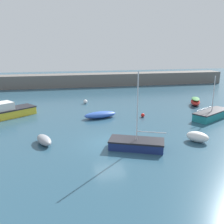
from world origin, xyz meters
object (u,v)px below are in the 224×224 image
fishing_dinghy_green (44,140)px  rowboat_with_red_cover (195,101)px  sailboat_tall_mast (136,144)px  dinghy_near_pier (197,137)px  mooring_buoy_white (85,102)px  sailboat_twin_hulled (211,114)px  mooring_buoy_red (143,115)px  motorboat_grey_hull (5,112)px  open_tender_yellow (100,115)px

fishing_dinghy_green → rowboat_with_red_cover: 21.48m
sailboat_tall_mast → dinghy_near_pier: bearing=-153.4°
dinghy_near_pier → rowboat_with_red_cover: bearing=-70.6°
mooring_buoy_white → sailboat_twin_hulled: bearing=-38.0°
mooring_buoy_white → mooring_buoy_red: 9.64m
sailboat_twin_hulled → rowboat_with_red_cover: 6.46m
fishing_dinghy_green → mooring_buoy_white: (4.68, 13.71, -0.05)m
sailboat_twin_hulled → dinghy_near_pier: 7.71m
fishing_dinghy_green → mooring_buoy_red: 11.79m
motorboat_grey_hull → sailboat_tall_mast: size_ratio=1.08×
open_tender_yellow → rowboat_with_red_cover: bearing=3.3°
rowboat_with_red_cover → sailboat_tall_mast: bearing=-18.0°
fishing_dinghy_green → mooring_buoy_red: bearing=-81.0°
open_tender_yellow → mooring_buoy_red: 4.70m
rowboat_with_red_cover → mooring_buoy_white: rowboat_with_red_cover is taller
sailboat_twin_hulled → rowboat_with_red_cover: sailboat_twin_hulled is taller
sailboat_tall_mast → mooring_buoy_red: 8.85m
rowboat_with_red_cover → mooring_buoy_red: 9.70m
sailboat_twin_hulled → fishing_dinghy_green: (-17.33, -3.82, -0.12)m
mooring_buoy_white → sailboat_tall_mast: bearing=-81.8°
sailboat_twin_hulled → motorboat_grey_hull: sailboat_twin_hulled is taller
sailboat_twin_hulled → rowboat_with_red_cover: size_ratio=1.65×
fishing_dinghy_green → mooring_buoy_white: size_ratio=4.43×
sailboat_twin_hulled → fishing_dinghy_green: 17.74m
dinghy_near_pier → mooring_buoy_white: size_ratio=3.72×
open_tender_yellow → mooring_buoy_white: bearing=85.5°
sailboat_twin_hulled → motorboat_grey_hull: 22.46m
mooring_buoy_white → mooring_buoy_red: size_ratio=1.32×
sailboat_twin_hulled → open_tender_yellow: 12.05m
motorboat_grey_hull → sailboat_tall_mast: (11.59, -11.07, -0.26)m
open_tender_yellow → sailboat_tall_mast: (1.41, -8.89, 0.04)m
open_tender_yellow → mooring_buoy_white: open_tender_yellow is taller
open_tender_yellow → rowboat_with_red_cover: rowboat_with_red_cover is taller
sailboat_twin_hulled → sailboat_tall_mast: (-10.34, -6.21, -0.06)m
motorboat_grey_hull → mooring_buoy_white: motorboat_grey_hull is taller
mooring_buoy_white → open_tender_yellow: bearing=-82.9°
fishing_dinghy_green → sailboat_twin_hulled: bearing=-98.3°
dinghy_near_pier → fishing_dinghy_green: 12.48m
sailboat_twin_hulled → sailboat_tall_mast: 12.06m
sailboat_twin_hulled → mooring_buoy_white: (-12.65, 9.89, -0.17)m
dinghy_near_pier → mooring_buoy_red: dinghy_near_pier is taller
dinghy_near_pier → sailboat_tall_mast: 5.33m
fishing_dinghy_green → motorboat_grey_hull: bearing=7.2°
motorboat_grey_hull → rowboat_with_red_cover: bearing=-32.2°
dinghy_near_pier → sailboat_tall_mast: bearing=52.1°
sailboat_tall_mast → mooring_buoy_red: sailboat_tall_mast is taller
open_tender_yellow → fishing_dinghy_green: open_tender_yellow is taller
dinghy_near_pier → sailboat_twin_hulled: bearing=-82.4°
rowboat_with_red_cover → sailboat_twin_hulled: bearing=11.2°
sailboat_twin_hulled → mooring_buoy_red: (-7.09, 2.02, -0.24)m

